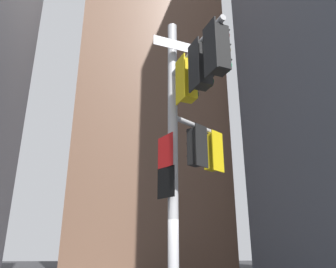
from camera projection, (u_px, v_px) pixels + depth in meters
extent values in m
cube|color=brown|center=(151.00, 104.00, 36.43)|extent=(13.62, 13.62, 34.37)
cylinder|color=#B2B2B5|center=(173.00, 160.00, 7.90)|extent=(0.25, 0.25, 7.79)
cylinder|color=#B2B2B5|center=(194.00, 50.00, 7.60)|extent=(0.90, 2.43, 0.14)
cylinder|color=#B2B2B5|center=(195.00, 126.00, 8.89)|extent=(1.45, 1.27, 0.14)
cube|color=yellow|center=(180.00, 79.00, 7.65)|extent=(0.18, 0.47, 1.14)
cube|color=yellow|center=(188.00, 81.00, 7.72)|extent=(0.43, 0.43, 1.00)
cylinder|color=#360605|center=(195.00, 69.00, 7.91)|extent=(0.12, 0.21, 0.20)
cube|color=black|center=(195.00, 65.00, 7.95)|extent=(0.14, 0.23, 0.02)
cylinder|color=yellow|center=(195.00, 82.00, 7.79)|extent=(0.12, 0.21, 0.20)
cube|color=black|center=(195.00, 78.00, 7.84)|extent=(0.14, 0.23, 0.02)
cylinder|color=#06311C|center=(196.00, 96.00, 7.68)|extent=(0.12, 0.21, 0.20)
cube|color=black|center=(196.00, 91.00, 7.72)|extent=(0.14, 0.23, 0.02)
cube|color=black|center=(194.00, 65.00, 7.05)|extent=(0.18, 0.47, 1.14)
cube|color=black|center=(202.00, 66.00, 7.12)|extent=(0.43, 0.43, 1.00)
cylinder|color=red|center=(209.00, 55.00, 7.31)|extent=(0.12, 0.21, 0.20)
cube|color=black|center=(209.00, 50.00, 7.36)|extent=(0.14, 0.23, 0.02)
cylinder|color=#3C2C06|center=(210.00, 68.00, 7.20)|extent=(0.12, 0.21, 0.20)
cube|color=black|center=(210.00, 64.00, 7.24)|extent=(0.14, 0.23, 0.02)
cylinder|color=#06311C|center=(210.00, 82.00, 7.08)|extent=(0.12, 0.21, 0.20)
cube|color=black|center=(210.00, 78.00, 7.12)|extent=(0.14, 0.23, 0.02)
cube|color=black|center=(210.00, 47.00, 6.45)|extent=(0.18, 0.47, 1.14)
cube|color=black|center=(218.00, 50.00, 6.53)|extent=(0.43, 0.43, 1.00)
cylinder|color=#360605|center=(226.00, 37.00, 6.72)|extent=(0.12, 0.21, 0.20)
cube|color=black|center=(226.00, 32.00, 6.76)|extent=(0.14, 0.23, 0.02)
cylinder|color=#3C2C06|center=(227.00, 52.00, 6.60)|extent=(0.12, 0.21, 0.20)
cube|color=black|center=(227.00, 47.00, 6.64)|extent=(0.14, 0.23, 0.02)
cylinder|color=#19C672|center=(228.00, 67.00, 6.48)|extent=(0.12, 0.21, 0.20)
cube|color=black|center=(228.00, 62.00, 6.52)|extent=(0.14, 0.23, 0.02)
cube|color=black|center=(202.00, 145.00, 8.56)|extent=(0.38, 0.34, 1.14)
cube|color=black|center=(196.00, 147.00, 8.69)|extent=(0.48, 0.48, 1.00)
cylinder|color=red|center=(190.00, 136.00, 8.94)|extent=(0.19, 0.18, 0.20)
cube|color=black|center=(190.00, 132.00, 8.98)|extent=(0.21, 0.20, 0.02)
cylinder|color=#3C2C06|center=(190.00, 148.00, 8.82)|extent=(0.19, 0.18, 0.20)
cube|color=black|center=(190.00, 144.00, 8.86)|extent=(0.21, 0.20, 0.02)
cylinder|color=#06311C|center=(190.00, 161.00, 8.70)|extent=(0.19, 0.18, 0.20)
cube|color=black|center=(190.00, 157.00, 8.75)|extent=(0.21, 0.20, 0.02)
cube|color=yellow|center=(218.00, 151.00, 9.05)|extent=(0.38, 0.34, 1.14)
cube|color=yellow|center=(212.00, 152.00, 9.17)|extent=(0.48, 0.48, 1.00)
cylinder|color=#360605|center=(206.00, 142.00, 9.42)|extent=(0.19, 0.18, 0.20)
cube|color=black|center=(206.00, 138.00, 9.47)|extent=(0.21, 0.20, 0.02)
cylinder|color=#3C2C06|center=(207.00, 154.00, 9.30)|extent=(0.19, 0.18, 0.20)
cube|color=black|center=(206.00, 150.00, 9.35)|extent=(0.21, 0.20, 0.02)
cylinder|color=#19C672|center=(207.00, 166.00, 9.19)|extent=(0.19, 0.18, 0.20)
cube|color=black|center=(207.00, 162.00, 9.23)|extent=(0.21, 0.20, 0.02)
cube|color=white|center=(178.00, 45.00, 8.62)|extent=(1.29, 0.42, 0.28)
cube|color=#19479E|center=(178.00, 45.00, 8.62)|extent=(1.25, 0.40, 0.24)
cube|color=red|center=(165.00, 151.00, 7.85)|extent=(0.32, 0.57, 0.80)
cube|color=white|center=(165.00, 151.00, 7.85)|extent=(0.29, 0.53, 0.76)
cube|color=black|center=(166.00, 182.00, 7.58)|extent=(0.36, 0.50, 0.72)
cube|color=white|center=(166.00, 182.00, 7.58)|extent=(0.33, 0.47, 0.68)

